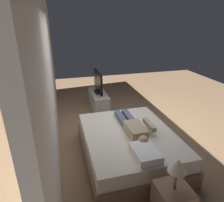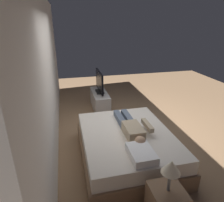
% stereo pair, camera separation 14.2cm
% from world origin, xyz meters
% --- Properties ---
extents(ground_plane, '(10.00, 10.00, 0.00)m').
position_xyz_m(ground_plane, '(0.00, 0.00, 0.00)').
color(ground_plane, '#8C6B4C').
extents(back_wall, '(6.40, 0.10, 2.80)m').
position_xyz_m(back_wall, '(0.40, 1.48, 1.40)').
color(back_wall, silver).
rests_on(back_wall, ground).
extents(bed, '(1.99, 1.61, 0.54)m').
position_xyz_m(bed, '(-0.76, 0.21, 0.26)').
color(bed, brown).
rests_on(bed, ground).
extents(pillow, '(0.48, 0.34, 0.12)m').
position_xyz_m(pillow, '(-1.43, 0.21, 0.60)').
color(pillow, white).
rests_on(pillow, bed).
extents(person, '(1.26, 0.46, 0.18)m').
position_xyz_m(person, '(-0.73, 0.12, 0.62)').
color(person, tan).
rests_on(person, bed).
extents(remote, '(0.15, 0.04, 0.02)m').
position_xyz_m(remote, '(-0.58, -0.29, 0.55)').
color(remote, black).
rests_on(remote, bed).
extents(tv_stand, '(1.10, 0.40, 0.50)m').
position_xyz_m(tv_stand, '(1.51, 0.28, 0.25)').
color(tv_stand, '#B7B2AD').
rests_on(tv_stand, ground).
extents(tv, '(0.88, 0.20, 0.59)m').
position_xyz_m(tv, '(1.51, 0.28, 0.78)').
color(tv, black).
rests_on(tv, tv_stand).
extents(lamp, '(0.22, 0.22, 0.42)m').
position_xyz_m(lamp, '(-2.05, 0.11, 0.85)').
color(lamp, '#59595B').
rests_on(lamp, nightstand).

